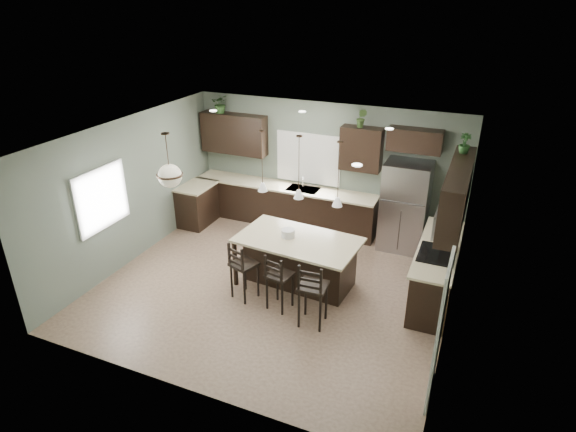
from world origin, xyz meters
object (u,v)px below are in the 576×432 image
(bar_stool_right, at_px, (313,293))
(bar_stool_left, at_px, (244,270))
(plant_back_left, at_px, (221,104))
(refrigerator, at_px, (405,206))
(kitchen_island, at_px, (298,262))
(serving_dish, at_px, (288,233))
(bar_stool_center, at_px, (280,281))

(bar_stool_right, bearing_deg, bar_stool_left, 166.65)
(bar_stool_right, relative_size, plant_back_left, 2.77)
(refrigerator, distance_m, bar_stool_right, 3.25)
(refrigerator, xyz_separation_m, kitchen_island, (-1.46, -2.15, -0.46))
(serving_dish, distance_m, bar_stool_left, 1.01)
(bar_stool_left, relative_size, bar_stool_center, 1.04)
(serving_dish, height_order, plant_back_left, plant_back_left)
(kitchen_island, relative_size, plant_back_left, 5.09)
(refrigerator, height_order, bar_stool_left, refrigerator)
(bar_stool_center, xyz_separation_m, plant_back_left, (-2.79, 3.11, 2.09))
(bar_stool_center, height_order, bar_stool_right, bar_stool_right)
(bar_stool_right, bearing_deg, serving_dish, 127.06)
(kitchen_island, bearing_deg, serving_dish, -180.00)
(refrigerator, xyz_separation_m, bar_stool_left, (-2.15, -2.89, -0.38))
(bar_stool_left, bearing_deg, plant_back_left, 143.54)
(kitchen_island, xyz_separation_m, plant_back_left, (-2.80, 2.32, 2.15))
(kitchen_island, distance_m, bar_stool_center, 0.79)
(kitchen_island, xyz_separation_m, bar_stool_left, (-0.69, -0.74, 0.08))
(kitchen_island, distance_m, serving_dish, 0.57)
(plant_back_left, bearing_deg, kitchen_island, -39.66)
(refrigerator, height_order, kitchen_island, refrigerator)
(refrigerator, relative_size, bar_stool_right, 1.60)
(serving_dish, bearing_deg, bar_stool_left, -123.06)
(kitchen_island, height_order, bar_stool_right, bar_stool_right)
(serving_dish, relative_size, bar_stool_right, 0.21)
(bar_stool_left, relative_size, bar_stool_right, 0.94)
(kitchen_island, xyz_separation_m, bar_stool_right, (0.65, -0.98, 0.12))
(bar_stool_left, xyz_separation_m, plant_back_left, (-2.11, 3.06, 2.07))
(refrigerator, xyz_separation_m, serving_dish, (-1.66, -2.13, 0.07))
(refrigerator, distance_m, bar_stool_center, 3.31)
(serving_dish, distance_m, plant_back_left, 3.83)
(bar_stool_right, bearing_deg, kitchen_island, 120.14)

